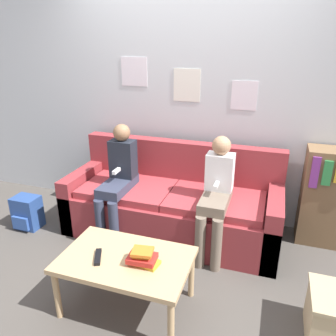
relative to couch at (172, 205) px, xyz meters
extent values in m
plane|color=#4C4742|center=(0.00, -0.52, -0.29)|extent=(10.00, 10.00, 0.00)
cube|color=silver|center=(0.00, 0.49, 1.01)|extent=(8.00, 0.06, 2.60)
cube|color=silver|center=(-0.57, 0.45, 1.23)|extent=(0.29, 0.00, 0.29)
cube|color=white|center=(0.00, 0.45, 1.12)|extent=(0.27, 0.00, 0.32)
cube|color=silver|center=(0.57, 0.45, 1.04)|extent=(0.24, 0.00, 0.28)
cube|color=maroon|center=(0.00, -0.04, -0.09)|extent=(2.07, 0.79, 0.41)
cube|color=maroon|center=(0.00, 0.29, 0.35)|extent=(2.07, 0.14, 0.46)
cube|color=maroon|center=(-0.96, -0.04, -0.01)|extent=(0.14, 0.79, 0.57)
cube|color=maroon|center=(0.96, -0.04, -0.01)|extent=(0.14, 0.79, 0.57)
cube|color=#A1343A|center=(-0.44, -0.08, 0.16)|extent=(0.87, 0.63, 0.07)
cube|color=#A1343A|center=(0.44, -0.08, 0.16)|extent=(0.87, 0.63, 0.07)
cube|color=tan|center=(0.00, -1.07, 0.11)|extent=(0.91, 0.58, 0.04)
cylinder|color=tan|center=(-0.41, -1.32, -0.10)|extent=(0.04, 0.04, 0.38)
cylinder|color=tan|center=(0.41, -1.32, -0.10)|extent=(0.04, 0.04, 0.38)
cylinder|color=tan|center=(-0.41, -0.83, -0.10)|extent=(0.04, 0.04, 0.38)
cylinder|color=tan|center=(0.41, -0.83, -0.10)|extent=(0.04, 0.04, 0.38)
cylinder|color=#33384C|center=(-0.55, -0.46, -0.05)|extent=(0.09, 0.09, 0.48)
cylinder|color=#33384C|center=(-0.41, -0.46, -0.05)|extent=(0.09, 0.09, 0.48)
cube|color=#33384C|center=(-0.48, -0.21, 0.24)|extent=(0.23, 0.50, 0.09)
cube|color=#1E232D|center=(-0.48, -0.07, 0.46)|extent=(0.24, 0.16, 0.37)
sphere|color=#8C6647|center=(-0.48, -0.07, 0.72)|extent=(0.16, 0.16, 0.16)
cube|color=white|center=(-0.48, -0.22, 0.39)|extent=(0.03, 0.12, 0.03)
cylinder|color=#756656|center=(0.39, -0.46, -0.05)|extent=(0.09, 0.09, 0.48)
cylinder|color=#756656|center=(0.53, -0.46, -0.05)|extent=(0.09, 0.09, 0.48)
cube|color=#756656|center=(0.46, -0.21, 0.24)|extent=(0.23, 0.50, 0.09)
cube|color=white|center=(0.46, -0.07, 0.45)|extent=(0.24, 0.16, 0.33)
sphere|color=tan|center=(0.46, -0.07, 0.69)|extent=(0.17, 0.17, 0.17)
cube|color=white|center=(0.46, -0.22, 0.38)|extent=(0.03, 0.12, 0.03)
cube|color=black|center=(-0.18, -1.14, 0.14)|extent=(0.11, 0.17, 0.02)
cube|color=gold|center=(0.14, -1.09, 0.14)|extent=(0.23, 0.14, 0.02)
cube|color=red|center=(0.14, -1.09, 0.17)|extent=(0.20, 0.15, 0.04)
cube|color=gold|center=(0.13, -1.09, 0.20)|extent=(0.14, 0.11, 0.03)
cube|color=orange|center=(0.14, -1.10, 0.23)|extent=(0.16, 0.14, 0.02)
cube|color=brown|center=(1.40, 0.29, 0.17)|extent=(0.43, 0.29, 0.93)
cube|color=#7A3389|center=(1.26, 0.14, 0.46)|extent=(0.07, 0.02, 0.29)
cube|color=#2D8442|center=(1.36, 0.14, 0.47)|extent=(0.07, 0.02, 0.23)
cube|color=#284789|center=(-1.45, -0.40, -0.12)|extent=(0.26, 0.20, 0.34)
cube|color=#3055A5|center=(-1.45, -0.51, -0.19)|extent=(0.18, 0.03, 0.14)
camera|label=1|loc=(0.88, -2.77, 1.54)|focal=35.00mm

